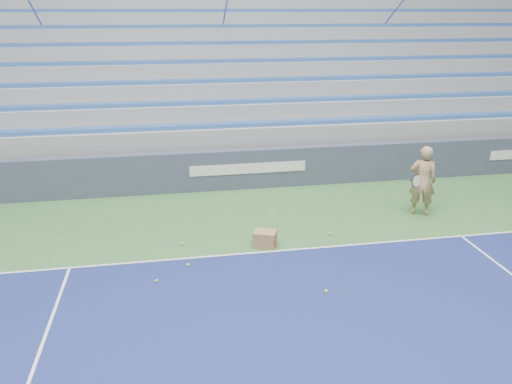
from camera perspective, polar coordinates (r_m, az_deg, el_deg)
The scene contains 9 objects.
sponsor_barrier at distance 13.80m, azimuth -0.97°, elevation 2.69°, with size 30.00×0.32×1.10m.
bleachers at distance 18.98m, azimuth -3.82°, elevation 13.04°, with size 31.00×9.15×7.30m.
tennis_player at distance 12.52m, azimuth 18.50°, elevation 1.23°, with size 0.97×0.92×1.71m.
ball_box at distance 10.49m, azimuth 1.03°, elevation -5.38°, with size 0.55×0.50×0.34m.
tennis_ball_0 at distance 11.16m, azimuth 8.43°, elevation -4.75°, with size 0.07×0.07×0.07m, color #ABDD2D.
tennis_ball_1 at distance 9.41m, azimuth -11.29°, elevation -9.94°, with size 0.07×0.07×0.07m, color #ABDD2D.
tennis_ball_2 at distance 10.70m, azimuth -8.41°, elevation -5.88°, with size 0.07×0.07×0.07m, color #ABDD2D.
tennis_ball_3 at distance 9.85m, azimuth -7.81°, elevation -8.26°, with size 0.07×0.07×0.07m, color #ABDD2D.
tennis_ball_4 at distance 9.02m, azimuth 8.03°, elevation -11.16°, with size 0.07×0.07×0.07m, color #ABDD2D.
Camera 1 is at (-2.06, 2.88, 4.69)m, focal length 35.00 mm.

